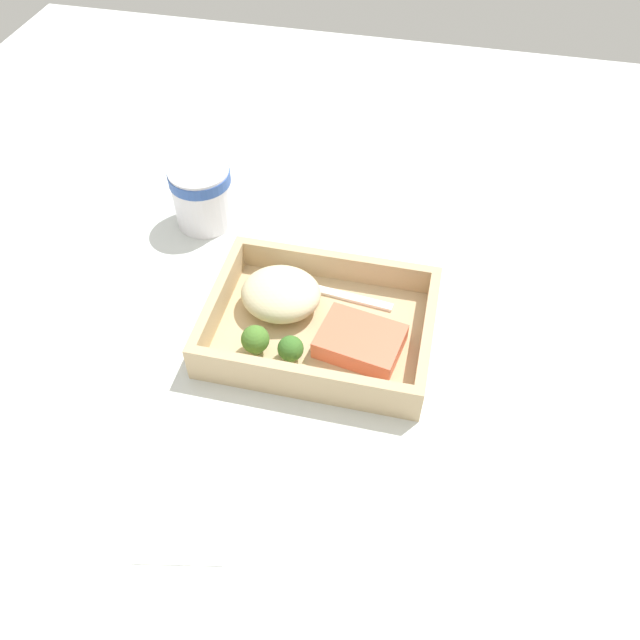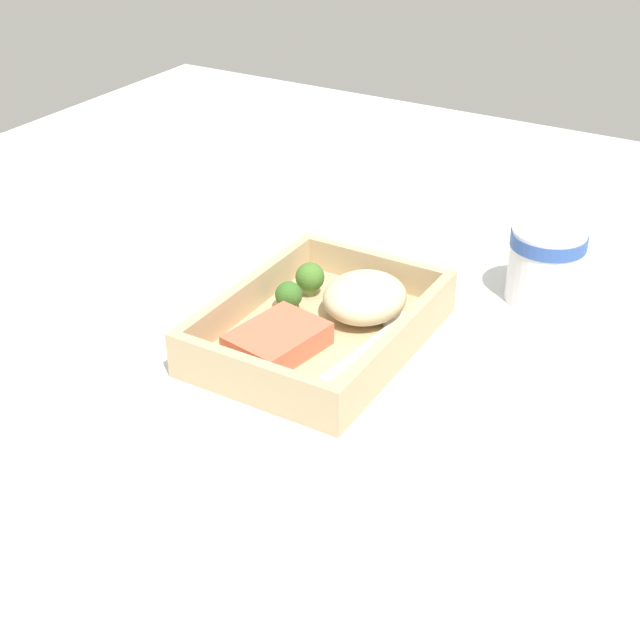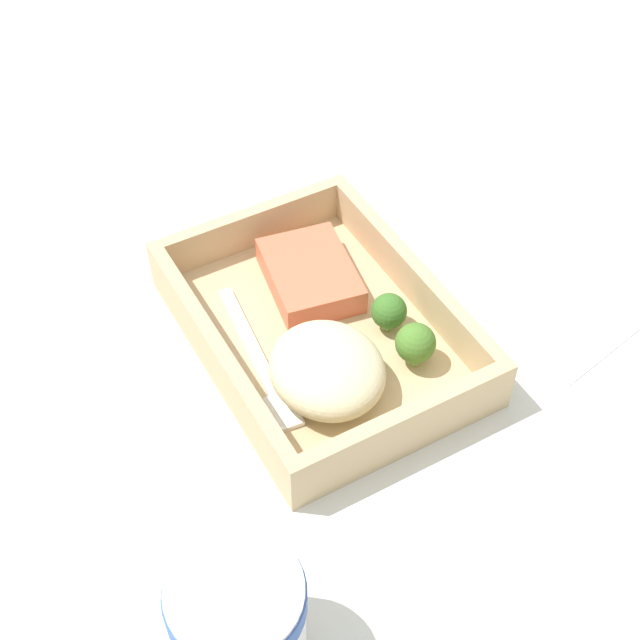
# 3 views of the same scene
# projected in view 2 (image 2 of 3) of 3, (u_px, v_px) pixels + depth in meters

# --- Properties ---
(ground_plane) EXTENTS (1.60, 1.60, 0.02)m
(ground_plane) POSITION_uv_depth(u_px,v_px,m) (320.00, 350.00, 0.95)
(ground_plane) COLOR silver
(takeout_tray) EXTENTS (0.26, 0.19, 0.01)m
(takeout_tray) POSITION_uv_depth(u_px,v_px,m) (320.00, 337.00, 0.94)
(takeout_tray) COLOR tan
(takeout_tray) RESTS_ON ground_plane
(tray_rim) EXTENTS (0.26, 0.19, 0.04)m
(tray_rim) POSITION_uv_depth(u_px,v_px,m) (320.00, 317.00, 0.93)
(tray_rim) COLOR tan
(tray_rim) RESTS_ON takeout_tray
(salmon_fillet) EXTENTS (0.11, 0.09, 0.02)m
(salmon_fillet) POSITION_uv_depth(u_px,v_px,m) (278.00, 340.00, 0.90)
(salmon_fillet) COLOR #E4694A
(salmon_fillet) RESTS_ON takeout_tray
(mashed_potatoes) EXTENTS (0.10, 0.09, 0.05)m
(mashed_potatoes) POSITION_uv_depth(u_px,v_px,m) (365.00, 297.00, 0.96)
(mashed_potatoes) COLOR beige
(mashed_potatoes) RESTS_ON takeout_tray
(broccoli_floret_1) EXTENTS (0.03, 0.03, 0.04)m
(broccoli_floret_1) POSITION_uv_depth(u_px,v_px,m) (310.00, 278.00, 1.00)
(broccoli_floret_1) COLOR #769751
(broccoli_floret_1) RESTS_ON takeout_tray
(broccoli_floret_2) EXTENTS (0.03, 0.03, 0.03)m
(broccoli_floret_2) POSITION_uv_depth(u_px,v_px,m) (289.00, 295.00, 0.97)
(broccoli_floret_2) COLOR #739D50
(broccoli_floret_2) RESTS_ON takeout_tray
(fork) EXTENTS (0.16, 0.03, 0.00)m
(fork) POSITION_uv_depth(u_px,v_px,m) (374.00, 342.00, 0.92)
(fork) COLOR white
(fork) RESTS_ON takeout_tray
(paper_cup) EXTENTS (0.08, 0.08, 0.09)m
(paper_cup) POSITION_uv_depth(u_px,v_px,m) (546.00, 261.00, 1.00)
(paper_cup) COLOR white
(paper_cup) RESTS_ON ground_plane
(receipt_slip) EXTENTS (0.11, 0.17, 0.00)m
(receipt_slip) POSITION_uv_depth(u_px,v_px,m) (199.00, 261.00, 1.10)
(receipt_slip) COLOR white
(receipt_slip) RESTS_ON ground_plane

